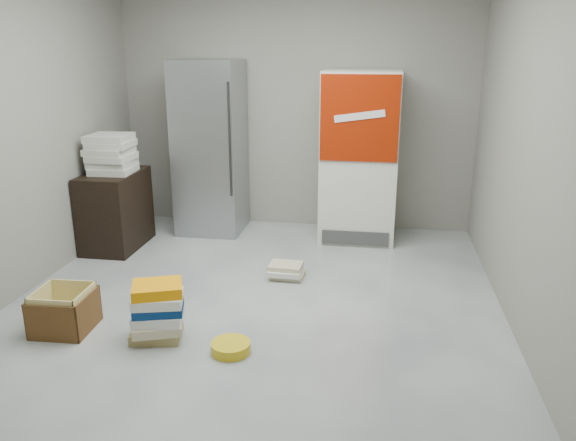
# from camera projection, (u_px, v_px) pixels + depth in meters

# --- Properties ---
(ground) EXTENTS (5.00, 5.00, 0.00)m
(ground) POSITION_uv_depth(u_px,v_px,m) (247.00, 319.00, 4.39)
(ground) COLOR silver
(ground) RESTS_ON ground
(room_shell) EXTENTS (4.04, 5.04, 2.82)m
(room_shell) POSITION_uv_depth(u_px,v_px,m) (242.00, 83.00, 3.85)
(room_shell) COLOR gray
(room_shell) RESTS_ON ground
(steel_fridge) EXTENTS (0.70, 0.72, 1.90)m
(steel_fridge) POSITION_uv_depth(u_px,v_px,m) (211.00, 148.00, 6.25)
(steel_fridge) COLOR #AAACB2
(steel_fridge) RESTS_ON ground
(coke_cooler) EXTENTS (0.80, 0.73, 1.80)m
(coke_cooler) POSITION_uv_depth(u_px,v_px,m) (359.00, 157.00, 6.00)
(coke_cooler) COLOR silver
(coke_cooler) RESTS_ON ground
(wood_shelf) EXTENTS (0.50, 0.80, 0.80)m
(wood_shelf) POSITION_uv_depth(u_px,v_px,m) (116.00, 210.00, 5.85)
(wood_shelf) COLOR black
(wood_shelf) RESTS_ON ground
(supply_box_stack) EXTENTS (0.45, 0.43, 0.39)m
(supply_box_stack) POSITION_uv_depth(u_px,v_px,m) (111.00, 154.00, 5.67)
(supply_box_stack) COLOR beige
(supply_box_stack) RESTS_ON wood_shelf
(phonebook_stack_main) EXTENTS (0.43, 0.40, 0.43)m
(phonebook_stack_main) POSITION_uv_depth(u_px,v_px,m) (158.00, 312.00, 4.03)
(phonebook_stack_main) COLOR #9A864D
(phonebook_stack_main) RESTS_ON ground
(phonebook_stack_side) EXTENTS (0.32, 0.27, 0.13)m
(phonebook_stack_side) POSITION_uv_depth(u_px,v_px,m) (286.00, 271.00, 5.14)
(phonebook_stack_side) COLOR beige
(phonebook_stack_side) RESTS_ON ground
(cardboard_box) EXTENTS (0.42, 0.42, 0.32)m
(cardboard_box) POSITION_uv_depth(u_px,v_px,m) (64.00, 313.00, 4.18)
(cardboard_box) COLOR gold
(cardboard_box) RESTS_ON ground
(bucket_lid) EXTENTS (0.32, 0.32, 0.07)m
(bucket_lid) POSITION_uv_depth(u_px,v_px,m) (231.00, 347.00, 3.90)
(bucket_lid) COLOR gold
(bucket_lid) RESTS_ON ground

